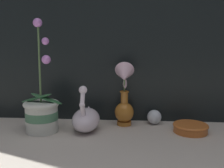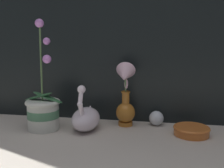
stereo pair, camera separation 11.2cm
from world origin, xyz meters
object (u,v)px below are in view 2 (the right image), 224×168
object	(u,v)px
orchid_potted_plant	(43,110)
glass_sphere	(156,118)
amber_dish	(191,130)
swan_figurine	(86,118)
blue_vase	(125,98)

from	to	relation	value
orchid_potted_plant	glass_sphere	distance (m)	0.51
amber_dish	swan_figurine	bearing A→B (deg)	-178.69
blue_vase	amber_dish	size ratio (longest dim) A/B	1.98
glass_sphere	amber_dish	distance (m)	0.18
amber_dish	blue_vase	bearing A→B (deg)	166.63
orchid_potted_plant	glass_sphere	xyz separation A→B (m)	(0.49, 0.14, -0.05)
orchid_potted_plant	glass_sphere	size ratio (longest dim) A/B	7.09
blue_vase	amber_dish	world-z (taller)	blue_vase
glass_sphere	blue_vase	bearing A→B (deg)	-164.94
orchid_potted_plant	blue_vase	bearing A→B (deg)	16.40
orchid_potted_plant	swan_figurine	xyz separation A→B (m)	(0.19, 0.02, -0.03)
swan_figurine	amber_dish	distance (m)	0.45
swan_figurine	blue_vase	size ratio (longest dim) A/B	0.71
glass_sphere	swan_figurine	bearing A→B (deg)	-159.08
orchid_potted_plant	swan_figurine	distance (m)	0.19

